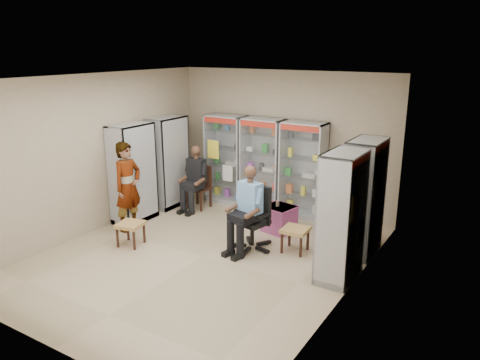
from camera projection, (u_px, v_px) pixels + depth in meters
The scene contains 18 objects.
floor at pixel (203, 256), 8.02m from camera, with size 6.00×6.00×0.00m, color tan.
room_shell at pixel (200, 144), 7.48m from camera, with size 5.02×6.02×3.01m.
cabinet_back_left at pixel (226, 159), 10.63m from camera, with size 0.90×0.50×2.00m, color #B5B7BD.
cabinet_back_mid at pixel (263, 164), 10.16m from camera, with size 0.90×0.50×2.00m, color silver.
cabinet_back_right at pixel (303, 170), 9.68m from camera, with size 0.90×0.50×2.00m, color #BABDC2.
cabinet_right_far at pixel (364, 197), 7.93m from camera, with size 0.50×0.90×2.00m, color #AAACB1.
cabinet_right_near at pixel (341, 217), 7.03m from camera, with size 0.50×0.90×2.00m, color silver.
cabinet_left_far at pixel (168, 162), 10.34m from camera, with size 0.50×0.90×2.00m, color #B8BBC0.
cabinet_left_near at pixel (133, 173), 9.44m from camera, with size 0.50×0.90×2.00m, color #A2A4A8.
wooden_chair at pixel (199, 187), 10.31m from camera, with size 0.42×0.42×0.94m, color black.
seated_customer at pixel (197, 179), 10.21m from camera, with size 0.44×0.60×1.34m, color black, non-canonical shape.
office_chair at pixel (252, 218), 8.19m from camera, with size 0.62×0.62×1.13m, color black.
seated_shopkeeper at pixel (251, 211), 8.11m from camera, with size 0.47×0.66×1.44m, color #678DCB, non-canonical shape.
pink_trunk at pixel (279, 219), 9.05m from camera, with size 0.53×0.51×0.51m, color #A94383.
tea_glass at pixel (278, 204), 8.98m from camera, with size 0.07×0.07×0.10m, color #511006.
woven_stool_a at pixel (295, 240), 8.16m from camera, with size 0.44×0.44×0.44m, color #9D8342.
woven_stool_b at pixel (131, 234), 8.43m from camera, with size 0.43×0.43×0.43m, color #B3744B.
standing_man at pixel (128, 187), 8.98m from camera, with size 0.64×0.42×1.75m, color gray.
Camera 1 is at (4.38, -5.93, 3.48)m, focal length 35.00 mm.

